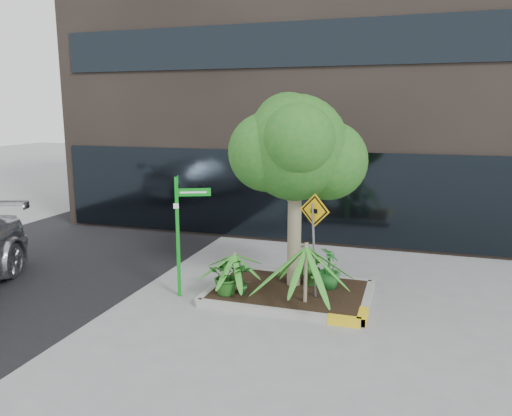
% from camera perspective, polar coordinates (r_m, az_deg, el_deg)
% --- Properties ---
extents(ground, '(80.00, 80.00, 0.00)m').
position_cam_1_polar(ground, '(10.44, 2.32, -10.46)').
color(ground, gray).
rests_on(ground, ground).
extents(asphalt_road, '(7.00, 80.00, 0.01)m').
position_cam_1_polar(asphalt_road, '(13.57, -25.36, -6.38)').
color(asphalt_road, black).
rests_on(asphalt_road, ground).
extents(planter, '(3.35, 2.36, 0.15)m').
position_cam_1_polar(planter, '(10.60, 3.95, -9.55)').
color(planter, '#9E9E99').
rests_on(planter, ground).
extents(tree, '(2.81, 2.49, 4.22)m').
position_cam_1_polar(tree, '(10.32, 4.56, 6.87)').
color(tree, gray).
rests_on(tree, ground).
extents(palm_front, '(1.34, 1.34, 1.48)m').
position_cam_1_polar(palm_front, '(9.64, 5.75, -4.44)').
color(palm_front, gray).
rests_on(palm_front, ground).
extents(palm_left, '(0.92, 0.92, 1.03)m').
position_cam_1_polar(palm_left, '(10.32, -2.47, -5.34)').
color(palm_left, gray).
rests_on(palm_left, ground).
extents(palm_back, '(0.91, 0.91, 1.01)m').
position_cam_1_polar(palm_back, '(11.14, 5.85, -4.22)').
color(palm_back, gray).
rests_on(palm_back, ground).
extents(shrub_a, '(0.91, 0.91, 0.80)m').
position_cam_1_polar(shrub_a, '(10.21, -3.27, -7.68)').
color(shrub_a, '#1F5819').
rests_on(shrub_a, planter).
extents(shrub_b, '(0.56, 0.56, 0.85)m').
position_cam_1_polar(shrub_b, '(10.65, 8.36, -6.84)').
color(shrub_b, '#1E6625').
rests_on(shrub_b, planter).
extents(shrub_c, '(0.45, 0.45, 0.64)m').
position_cam_1_polar(shrub_c, '(10.22, -1.52, -8.11)').
color(shrub_c, '#1E611F').
rests_on(shrub_c, planter).
extents(shrub_d, '(0.64, 0.64, 0.84)m').
position_cam_1_polar(shrub_d, '(10.73, 6.51, -6.69)').
color(shrub_d, '#205518').
rests_on(shrub_d, planter).
extents(street_sign_post, '(0.93, 0.70, 2.52)m').
position_cam_1_polar(street_sign_post, '(10.36, -8.68, -1.72)').
color(street_sign_post, '#0C8D1A').
rests_on(street_sign_post, ground).
extents(cattle_sign, '(0.62, 0.27, 2.12)m').
position_cam_1_polar(cattle_sign, '(9.74, 6.69, -2.34)').
color(cattle_sign, slate).
rests_on(cattle_sign, ground).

